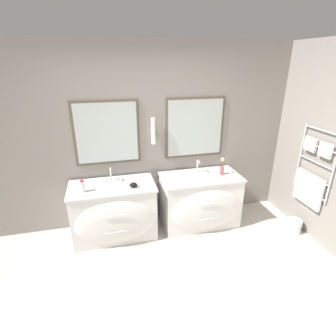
# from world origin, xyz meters

# --- Properties ---
(ground_plane) EXTENTS (16.00, 16.00, 0.00)m
(ground_plane) POSITION_xyz_m (0.00, 0.00, 0.00)
(ground_plane) COLOR #BCB5A8
(wall_back) EXTENTS (5.99, 0.14, 2.60)m
(wall_back) POSITION_xyz_m (0.00, 1.72, 1.30)
(wall_back) COLOR gray
(wall_back) RESTS_ON ground_plane
(wall_right) EXTENTS (0.13, 3.54, 2.60)m
(wall_right) POSITION_xyz_m (2.22, 0.76, 1.29)
(wall_right) COLOR gray
(wall_right) RESTS_ON ground_plane
(vanity_left) EXTENTS (1.15, 0.67, 0.78)m
(vanity_left) POSITION_xyz_m (-0.50, 1.32, 0.40)
(vanity_left) COLOR white
(vanity_left) RESTS_ON ground_plane
(vanity_right) EXTENTS (1.15, 0.67, 0.78)m
(vanity_right) POSITION_xyz_m (0.76, 1.32, 0.40)
(vanity_right) COLOR white
(vanity_right) RESTS_ON ground_plane
(faucet_left) EXTENTS (0.17, 0.12, 0.19)m
(faucet_left) POSITION_xyz_m (-0.50, 1.51, 0.88)
(faucet_left) COLOR silver
(faucet_left) RESTS_ON vanity_left
(faucet_right) EXTENTS (0.17, 0.12, 0.19)m
(faucet_right) POSITION_xyz_m (0.76, 1.51, 0.88)
(faucet_right) COLOR silver
(faucet_right) RESTS_ON vanity_right
(toiletry_bottle) EXTENTS (0.07, 0.07, 0.17)m
(toiletry_bottle) POSITION_xyz_m (-0.87, 1.26, 0.86)
(toiletry_bottle) COLOR silver
(toiletry_bottle) RESTS_ON vanity_left
(amenity_bowl) EXTENTS (0.10, 0.10, 0.06)m
(amenity_bowl) POSITION_xyz_m (-0.23, 1.24, 0.81)
(amenity_bowl) COLOR black
(amenity_bowl) RESTS_ON vanity_left
(flower_vase) EXTENTS (0.07, 0.07, 0.26)m
(flower_vase) POSITION_xyz_m (1.08, 1.35, 0.89)
(flower_vase) COLOR #CC4C51
(flower_vase) RESTS_ON vanity_right
(soap_dish) EXTENTS (0.11, 0.08, 0.04)m
(soap_dish) POSITION_xyz_m (0.51, 1.20, 0.80)
(soap_dish) COLOR white
(soap_dish) RESTS_ON vanity_right
(waste_bin) EXTENTS (0.22, 0.22, 0.20)m
(waste_bin) POSITION_xyz_m (2.02, 0.79, 0.11)
(waste_bin) COLOR silver
(waste_bin) RESTS_ON ground_plane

